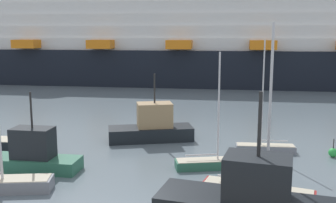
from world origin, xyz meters
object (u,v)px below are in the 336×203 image
sailboat_1 (265,147)px  fishing_boat_0 (152,127)px  fishing_boat_3 (250,203)px  cruise_ship (148,44)px  fishing_boat_1 (31,155)px  sailboat_6 (212,162)px  channel_buoy_0 (333,153)px  sailboat_3 (258,188)px

sailboat_1 → fishing_boat_0: sailboat_1 is taller
fishing_boat_3 → cruise_ship: (-13.37, 50.52, 5.40)m
fishing_boat_1 → fishing_boat_3: (12.81, -5.80, 0.18)m
sailboat_6 → channel_buoy_0: sailboat_6 is taller
fishing_boat_1 → sailboat_3: bearing=-8.0°
sailboat_1 → channel_buoy_0: 4.51m
sailboat_1 → sailboat_6: 5.33m
sailboat_1 → fishing_boat_0: (-8.51, 2.19, 0.67)m
sailboat_3 → channel_buoy_0: 9.35m
sailboat_3 → fishing_boat_3: sailboat_3 is taller
sailboat_3 → fishing_boat_1: sailboat_3 is taller
sailboat_6 → fishing_boat_3: size_ratio=0.88×
sailboat_1 → channel_buoy_0: size_ratio=6.19×
sailboat_6 → cruise_ship: (-11.62, 42.95, 6.15)m
sailboat_3 → channel_buoy_0: bearing=67.0°
sailboat_3 → cruise_ship: cruise_ship is taller
sailboat_3 → fishing_boat_3: bearing=-86.1°
fishing_boat_0 → sailboat_3: bearing=-70.7°
fishing_boat_0 → cruise_ship: 37.93m
fishing_boat_0 → fishing_boat_1: size_ratio=1.09×
fishing_boat_3 → sailboat_3: bearing=89.6°
sailboat_3 → fishing_boat_1: size_ratio=1.40×
sailboat_1 → sailboat_3: bearing=79.6°
sailboat_6 → fishing_boat_0: 7.75m
sailboat_1 → fishing_boat_0: bearing=-15.8°
fishing_boat_0 → cruise_ship: size_ratio=0.07×
fishing_boat_1 → cruise_ship: size_ratio=0.06×
fishing_boat_0 → fishing_boat_1: 9.99m
fishing_boat_1 → cruise_ship: bearing=92.4°
sailboat_3 → fishing_boat_1: bearing=-174.8°
sailboat_6 → fishing_boat_3: sailboat_6 is taller
sailboat_6 → fishing_boat_3: bearing=-91.2°
fishing_boat_3 → cruise_ship: size_ratio=0.08×
sailboat_6 → fishing_boat_0: sailboat_6 is taller
sailboat_3 → fishing_boat_0: bearing=140.5°
sailboat_1 → sailboat_3: size_ratio=0.89×
sailboat_6 → sailboat_3: bearing=-73.4°
sailboat_1 → sailboat_6: bearing=44.8°
sailboat_6 → fishing_boat_1: bearing=174.9°
sailboat_1 → fishing_boat_1: bearing=19.5°
cruise_ship → channel_buoy_0: bearing=-62.1°
fishing_boat_0 → fishing_boat_3: bearing=-80.5°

